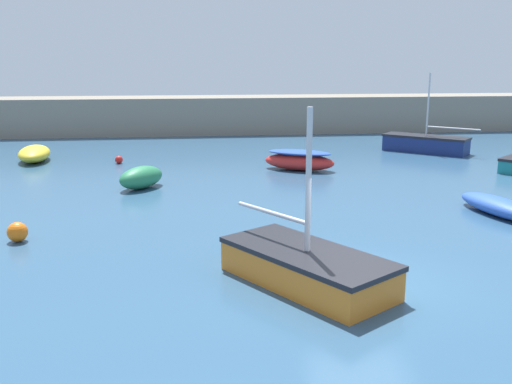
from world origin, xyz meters
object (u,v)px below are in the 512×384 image
sailboat_short_mast (307,266)px  mooring_buoy_red (119,160)px  mooring_buoy_orange (17,232)px  sailboat_twin_hulled (426,144)px  rowboat_with_red_cover (299,160)px  dinghy_near_pier (141,177)px  rowboat_blue_near (34,154)px  open_tender_yellow (500,207)px

sailboat_short_mast → mooring_buoy_red: size_ratio=11.70×
mooring_buoy_orange → sailboat_twin_hulled: bearing=37.8°
sailboat_twin_hulled → rowboat_with_red_cover: size_ratio=1.23×
dinghy_near_pier → mooring_buoy_red: dinghy_near_pier is taller
sailboat_short_mast → sailboat_twin_hulled: size_ratio=1.03×
rowboat_blue_near → mooring_buoy_orange: (2.90, -13.45, -0.11)m
sailboat_short_mast → rowboat_blue_near: sailboat_short_mast is taller
rowboat_blue_near → open_tender_yellow: bearing=-131.5°
dinghy_near_pier → sailboat_short_mast: (4.53, -10.58, -0.01)m
sailboat_short_mast → mooring_buoy_red: (-6.07, 16.31, -0.24)m
sailboat_short_mast → mooring_buoy_orange: bearing=-151.9°
rowboat_blue_near → rowboat_with_red_cover: size_ratio=0.96×
sailboat_short_mast → mooring_buoy_orange: size_ratio=7.92×
rowboat_blue_near → mooring_buoy_orange: 13.76m
dinghy_near_pier → rowboat_blue_near: bearing=77.8°
open_tender_yellow → rowboat_with_red_cover: (-5.08, 8.53, 0.18)m
rowboat_blue_near → rowboat_with_red_cover: 13.41m
rowboat_blue_near → dinghy_near_pier: bearing=-146.6°
sailboat_short_mast → sailboat_twin_hulled: 20.67m
dinghy_near_pier → mooring_buoy_red: size_ratio=6.26×
mooring_buoy_orange → dinghy_near_pier: bearing=65.8°
sailboat_twin_hulled → mooring_buoy_red: bearing=47.1°
sailboat_short_mast → rowboat_blue_near: bearing=177.1°
open_tender_yellow → rowboat_blue_near: 21.79m
sailboat_short_mast → sailboat_twin_hulled: sailboat_twin_hulled is taller
sailboat_twin_hulled → open_tender_yellow: bearing=119.1°
mooring_buoy_orange → rowboat_with_red_cover: bearing=44.0°
sailboat_twin_hulled → dinghy_near_pier: bearing=67.7°
rowboat_with_red_cover → mooring_buoy_orange: rowboat_with_red_cover is taller
dinghy_near_pier → sailboat_twin_hulled: 16.61m
rowboat_blue_near → mooring_buoy_orange: bearing=-174.8°
open_tender_yellow → mooring_buoy_orange: (-15.03, -1.06, -0.01)m
rowboat_with_red_cover → mooring_buoy_orange: 13.83m
open_tender_yellow → mooring_buoy_red: bearing=38.3°
sailboat_twin_hulled → mooring_buoy_red: (-16.46, -1.57, -0.29)m
sailboat_short_mast → dinghy_near_pier: bearing=169.5°
dinghy_near_pier → sailboat_twin_hulled: size_ratio=0.55×
open_tender_yellow → rowboat_with_red_cover: size_ratio=1.04×
rowboat_with_red_cover → mooring_buoy_orange: size_ratio=6.28×
open_tender_yellow → mooring_buoy_orange: open_tender_yellow is taller
rowboat_blue_near → sailboat_twin_hulled: 20.77m
sailboat_twin_hulled → mooring_buoy_red: size_ratio=11.38×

